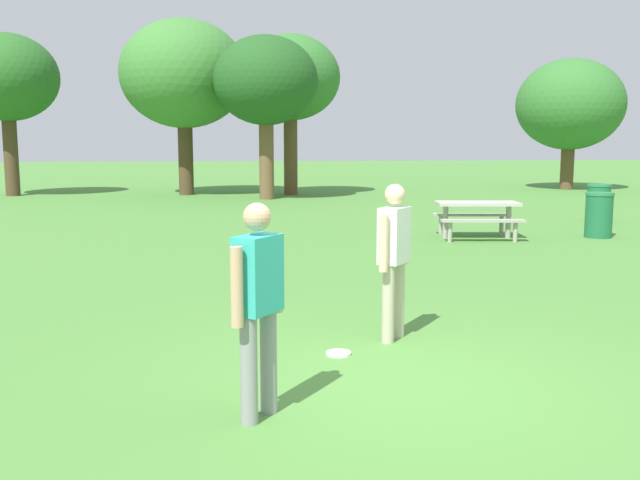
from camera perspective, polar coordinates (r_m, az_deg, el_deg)
ground_plane at (r=6.31m, az=6.75°, el=-11.45°), size 120.00×120.00×0.00m
person_thrower at (r=7.48m, az=5.89°, el=-0.90°), size 0.40×0.51×1.64m
person_catcher at (r=5.36m, az=-4.94°, el=-4.48°), size 0.40×0.51×1.64m
frisbee at (r=7.13m, az=1.47°, el=-8.97°), size 0.25×0.25×0.03m
picnic_table_near at (r=15.49m, az=12.35°, el=2.20°), size 1.85×1.60×0.77m
trash_can_beside_table at (r=16.39m, az=21.23°, el=1.87°), size 0.59×0.59×0.96m
trash_can_further_along at (r=19.36m, az=21.21°, el=2.75°), size 0.59×0.59×0.96m
tree_tall_left at (r=28.69m, az=-23.61°, el=11.65°), size 3.68×3.68×5.82m
tree_broad_center at (r=27.36m, az=-10.76°, el=12.76°), size 4.63×4.63×6.39m
tree_far_right at (r=24.98m, az=-4.33°, el=12.40°), size 3.54×3.54×5.54m
tree_slender_mid at (r=26.98m, az=-2.38°, el=12.64°), size 3.67×3.67×5.85m
tree_back_left at (r=31.37m, az=19.22°, el=10.08°), size 4.31×4.31×5.28m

